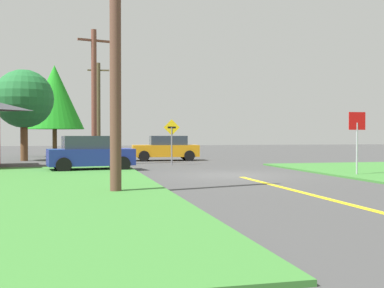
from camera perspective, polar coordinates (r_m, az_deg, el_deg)
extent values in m
plane|color=#404040|center=(19.71, 5.01, -3.74)|extent=(120.00, 120.00, 0.00)
cube|color=yellow|center=(12.43, 16.83, -6.55)|extent=(0.20, 14.00, 0.01)
cylinder|color=#9EA0A8|center=(20.21, 19.17, -0.62)|extent=(0.07, 0.07, 2.15)
cube|color=red|center=(20.21, 19.19, 2.63)|extent=(0.72, 0.06, 0.71)
cube|color=orange|center=(31.14, -3.23, -0.82)|extent=(4.36, 1.97, 0.76)
cube|color=#2D3842|center=(31.15, -2.89, 0.44)|extent=(2.43, 1.66, 0.60)
cylinder|color=black|center=(30.16, -5.77, -1.45)|extent=(0.69, 0.26, 0.68)
cylinder|color=black|center=(31.86, -6.01, -1.32)|extent=(0.69, 0.26, 0.68)
cylinder|color=black|center=(30.52, -0.32, -1.42)|extent=(0.69, 0.26, 0.68)
cylinder|color=black|center=(32.21, -0.85, -1.29)|extent=(0.69, 0.26, 0.68)
cube|color=navy|center=(22.48, -12.04, -1.54)|extent=(4.05, 2.21, 0.76)
cube|color=#2D3842|center=(22.43, -12.52, 0.19)|extent=(2.31, 1.77, 0.60)
cylinder|color=black|center=(23.55, -9.21, -2.15)|extent=(0.70, 0.31, 0.68)
cylinder|color=black|center=(21.92, -8.30, -2.38)|extent=(0.70, 0.31, 0.68)
cylinder|color=black|center=(23.15, -15.58, -2.23)|extent=(0.70, 0.31, 0.68)
cylinder|color=black|center=(21.49, -15.15, -2.47)|extent=(0.70, 0.31, 0.68)
cylinder|color=brown|center=(13.67, -9.17, 9.83)|extent=(0.32, 0.32, 7.46)
cylinder|color=brown|center=(27.10, -11.67, 5.50)|extent=(0.30, 0.30, 7.52)
cube|color=brown|center=(27.53, -11.70, 12.07)|extent=(1.78, 0.52, 0.12)
cylinder|color=brown|center=(40.63, -11.16, 4.14)|extent=(0.33, 0.33, 7.72)
cube|color=brown|center=(40.94, -11.17, 8.67)|extent=(1.80, 0.33, 0.12)
cylinder|color=slate|center=(26.46, -2.45, -0.26)|extent=(0.08, 0.08, 2.09)
cube|color=yellow|center=(26.46, -2.45, 2.00)|extent=(0.90, 0.14, 0.91)
cube|color=black|center=(26.46, -2.45, 2.00)|extent=(0.45, 0.09, 0.10)
cylinder|color=brown|center=(38.73, -16.14, 0.15)|extent=(0.34, 0.34, 2.15)
cone|color=#1B8A1A|center=(38.85, -16.17, 5.43)|extent=(4.55, 4.55, 5.00)
cylinder|color=brown|center=(32.58, -19.49, 0.29)|extent=(0.46, 0.46, 2.51)
sphere|color=#1E652E|center=(32.66, -19.52, 5.14)|extent=(3.77, 3.77, 3.77)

